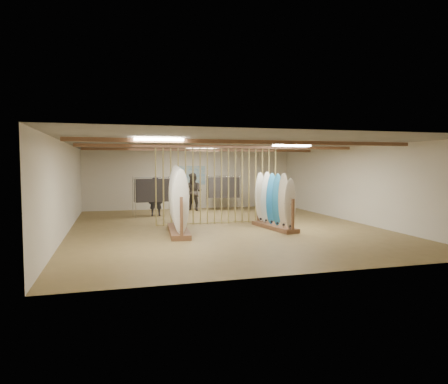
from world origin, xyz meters
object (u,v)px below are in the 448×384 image
object	(u,v)px
rack_right	(274,210)
shopper_a	(155,194)
shopper_b	(194,189)
clothing_rack_a	(153,190)
clothing_rack_b	(224,187)
rack_left	(178,211)

from	to	relation	value
rack_right	shopper_a	distance (m)	5.61
rack_right	shopper_b	world-z (taller)	shopper_b
clothing_rack_a	shopper_a	world-z (taller)	shopper_a
clothing_rack_a	shopper_a	size ratio (longest dim) A/B	0.89
clothing_rack_b	shopper_b	xyz separation A→B (m)	(-1.36, 0.25, -0.09)
rack_left	shopper_a	world-z (taller)	rack_left
shopper_a	shopper_b	world-z (taller)	shopper_b
rack_left	clothing_rack_a	size ratio (longest dim) A/B	1.57
clothing_rack_a	shopper_b	bearing A→B (deg)	26.07
shopper_a	shopper_b	size ratio (longest dim) A/B	0.94
rack_left	clothing_rack_a	world-z (taller)	rack_left
rack_right	shopper_b	xyz separation A→B (m)	(-1.59, 5.74, 0.37)
clothing_rack_b	shopper_b	world-z (taller)	shopper_b
rack_right	clothing_rack_a	world-z (taller)	rack_right
clothing_rack_a	shopper_b	xyz separation A→B (m)	(1.99, 1.50, -0.09)
rack_left	clothing_rack_a	distance (m)	4.33
clothing_rack_a	rack_left	bearing A→B (deg)	-95.97
rack_right	shopper_b	distance (m)	5.97
rack_left	clothing_rack_b	world-z (taller)	rack_left
rack_left	shopper_b	xyz separation A→B (m)	(1.62, 5.80, 0.28)
rack_right	clothing_rack_a	xyz separation A→B (m)	(-3.59, 4.24, 0.46)
rack_right	shopper_a	bearing A→B (deg)	119.04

